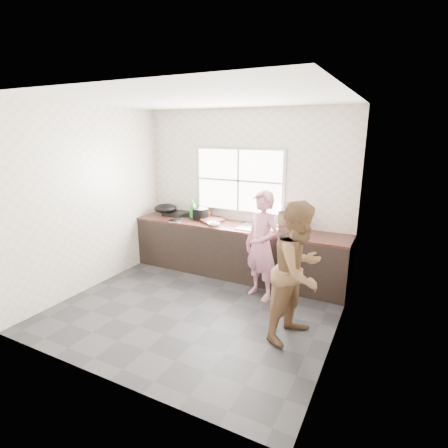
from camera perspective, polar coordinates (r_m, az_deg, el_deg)
The scene contains 30 objects.
floor at distance 4.92m, azimuth -4.61°, elevation -13.60°, with size 3.60×3.20×0.01m, color #2A2A2D.
ceiling at distance 4.34m, azimuth -5.40°, elevation 19.68°, with size 3.60×3.20×0.01m, color silver.
wall_back at distance 5.83m, azimuth 3.40°, elevation 5.12°, with size 3.60×0.01×2.70m, color beige.
wall_left at distance 5.59m, azimuth -20.93°, elevation 3.73°, with size 0.01×3.20×2.70m, color beige.
wall_right at distance 3.83m, azimuth 18.65°, elevation -0.88°, with size 0.01×3.20×2.70m, color beige.
wall_front at distance 3.24m, azimuth -20.14°, elevation -3.82°, with size 3.60×0.01×2.70m, color beige.
cabinet at distance 5.79m, azimuth 2.00°, elevation -4.55°, with size 3.60×0.62×0.82m, color black.
countertop at distance 5.66m, azimuth 2.04°, elevation -0.45°, with size 3.60×0.64×0.04m, color #351A15.
sink at distance 5.52m, azimuth 5.33°, elevation -0.63°, with size 0.55×0.45×0.02m, color silver.
faucet at distance 5.67m, azimuth 6.12°, elevation 1.26°, with size 0.02×0.02×0.30m, color silver.
window_frame at distance 5.83m, azimuth 2.46°, elevation 7.12°, with size 1.60×0.05×1.10m, color #9EA0A5.
window_glazing at distance 5.81m, azimuth 2.36°, elevation 7.09°, with size 1.50×0.01×1.00m, color white.
woman at distance 4.97m, azimuth 6.18°, elevation -4.09°, with size 0.53×0.35×1.46m, color #CD7B99.
person_side at distance 4.06m, azimuth 12.09°, elevation -7.56°, with size 0.79×0.61×1.62m, color brown.
cutting_board at distance 5.94m, azimuth -1.96°, elevation 0.70°, with size 0.43×0.43×0.04m, color black.
cleaver at distance 5.75m, azimuth -2.32°, elevation 0.43°, with size 0.18×0.09×0.01m, color #A6A8AD.
bowl_mince at distance 5.65m, azimuth -1.70°, elevation -0.04°, with size 0.19×0.19×0.05m, color silver.
bowl_crabs at distance 5.23m, azimuth 7.43°, elevation -1.27°, with size 0.21×0.21×0.07m, color white.
bowl_held at distance 5.21m, azimuth 7.96°, elevation -1.35°, with size 0.20×0.20×0.06m, color white.
black_pot at distance 6.05m, azimuth -3.88°, elevation 1.66°, with size 0.27×0.27×0.19m, color black.
plate_food at distance 6.04m, azimuth -2.05°, elevation 0.80°, with size 0.21×0.21×0.02m, color silver.
bottle_green at distance 6.16m, azimuth -5.10°, elevation 2.50°, with size 0.12×0.12×0.32m, color #2C882C.
bottle_brown_tall at distance 6.12m, azimuth -2.55°, elevation 1.75°, with size 0.08×0.08×0.17m, color #502C14.
bottle_brown_short at distance 6.18m, azimuth -3.47°, elevation 1.77°, with size 0.12×0.12×0.15m, color #463111.
glass_jar at distance 6.23m, azimuth -4.87°, elevation 1.54°, with size 0.06×0.06×0.09m, color silver.
burner at distance 6.45m, azimuth -7.31°, elevation 1.83°, with size 0.45×0.45×0.07m, color black.
wok at distance 6.38m, azimuth -9.54°, elevation 2.56°, with size 0.41×0.41×0.15m, color black.
dish_rack at distance 5.46m, azimuth 11.07°, elevation 0.72°, with size 0.45×0.31×0.34m, color #B9BABF.
pot_lid_left at distance 5.99m, azimuth -7.99°, elevation 0.53°, with size 0.24×0.24×0.01m, color silver.
pot_lid_right at distance 6.27m, azimuth -6.81°, elevation 1.22°, with size 0.25×0.25×0.01m, color #A5A5AB.
Camera 1 is at (2.30, -3.66, 2.34)m, focal length 28.00 mm.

